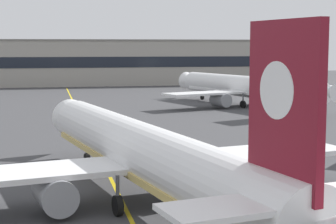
% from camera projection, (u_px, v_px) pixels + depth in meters
% --- Properties ---
extents(taxiway_centreline, '(0.46, 180.00, 0.01)m').
position_uv_depth(taxiway_centreline, '(98.00, 153.00, 56.38)').
color(taxiway_centreline, yellow).
rests_on(taxiway_centreline, ground).
extents(airliner_foreground, '(32.31, 41.21, 11.65)m').
position_uv_depth(airliner_foreground, '(146.00, 154.00, 38.06)').
color(airliner_foreground, white).
rests_on(airliner_foreground, ground).
extents(airliner_background, '(31.51, 39.83, 11.51)m').
position_uv_depth(airliner_background, '(248.00, 87.00, 99.89)').
color(airliner_background, white).
rests_on(airliner_background, ground).
extents(terminal_building, '(156.97, 12.40, 12.26)m').
position_uv_depth(terminal_building, '(37.00, 63.00, 150.64)').
color(terminal_building, '#9E998E').
rests_on(terminal_building, ground).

